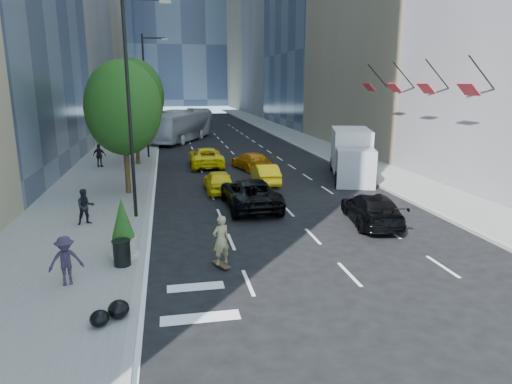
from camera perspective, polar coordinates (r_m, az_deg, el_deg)
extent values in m
plane|color=black|center=(19.27, 4.28, -5.73)|extent=(160.00, 160.00, 0.00)
cube|color=slate|center=(48.12, -15.93, 5.53)|extent=(6.00, 120.00, 0.15)
cube|color=slate|center=(50.20, 6.33, 6.28)|extent=(4.00, 120.00, 0.15)
cube|color=#83735A|center=(120.08, 2.20, 22.46)|extent=(20.00, 24.00, 50.00)
cylinder|color=black|center=(21.63, -15.56, 9.87)|extent=(0.16, 0.16, 10.00)
cube|color=#99998C|center=(21.80, -11.29, 22.27)|extent=(0.50, 0.22, 0.15)
cylinder|color=black|center=(39.58, -13.66, 11.43)|extent=(0.16, 0.16, 10.00)
cylinder|color=black|center=(39.69, -12.69, 18.28)|extent=(1.80, 0.12, 0.12)
cube|color=#99998C|center=(39.68, -11.31, 18.21)|extent=(0.50, 0.22, 0.15)
cylinder|color=#332213|center=(27.03, -15.82, 3.17)|extent=(0.30, 0.30, 3.15)
ellipsoid|color=black|center=(26.67, -16.28, 10.07)|extent=(4.20, 4.20, 5.25)
cylinder|color=#332213|center=(36.88, -14.65, 6.07)|extent=(0.30, 0.30, 3.38)
ellipsoid|color=black|center=(36.62, -14.98, 11.49)|extent=(4.50, 4.50, 5.62)
cylinder|color=#332213|center=(49.81, -13.79, 7.70)|extent=(0.30, 0.30, 2.93)
ellipsoid|color=black|center=(49.62, -13.98, 11.17)|extent=(3.90, 3.90, 4.88)
cylinder|color=black|center=(57.67, -12.71, 9.63)|extent=(0.14, 0.14, 5.20)
imported|color=black|center=(57.59, -12.80, 11.22)|extent=(2.48, 0.53, 1.00)
cylinder|color=black|center=(26.85, 26.37, 13.25)|extent=(1.75, 0.08, 1.75)
cube|color=#BC2B35|center=(26.46, 25.03, 11.55)|extent=(0.64, 1.30, 0.64)
cylinder|color=black|center=(30.15, 21.71, 13.56)|extent=(1.75, 0.08, 1.75)
cube|color=#BC2B35|center=(29.81, 20.49, 12.04)|extent=(0.64, 1.30, 0.64)
cylinder|color=black|center=(33.61, 17.98, 13.76)|extent=(1.75, 0.08, 1.75)
cube|color=#BC2B35|center=(33.30, 16.87, 12.37)|extent=(0.64, 1.30, 0.64)
cylinder|color=black|center=(37.17, 14.95, 13.87)|extent=(1.75, 0.08, 1.75)
cube|color=#BC2B35|center=(36.89, 13.94, 12.61)|extent=(0.64, 1.30, 0.64)
imported|color=#8B7F57|center=(16.03, -4.40, -6.43)|extent=(0.76, 0.66, 1.77)
imported|color=black|center=(23.57, -0.72, -0.16)|extent=(2.61, 5.56, 1.54)
imported|color=black|center=(21.61, 14.24, -2.01)|extent=(2.72, 5.15, 1.42)
imported|color=yellow|center=(27.12, -4.70, 1.39)|extent=(1.63, 3.91, 1.32)
imported|color=yellow|center=(29.28, 1.16, 2.29)|extent=(1.44, 3.92, 1.28)
imported|color=yellow|center=(35.52, -6.27, 4.37)|extent=(2.49, 5.34, 1.48)
imported|color=orange|center=(34.07, -0.61, 3.90)|extent=(2.84, 4.76, 1.29)
imported|color=silver|center=(51.61, -9.23, 8.22)|extent=(7.74, 12.45, 3.44)
cube|color=silver|center=(32.35, 11.75, 5.31)|extent=(3.71, 5.19, 2.74)
cube|color=gray|center=(29.07, 12.30, 2.96)|extent=(2.83, 2.63, 2.34)
cylinder|color=black|center=(28.70, 10.20, 1.58)|extent=(0.64, 1.08, 1.02)
cylinder|color=black|center=(28.93, 14.41, 1.46)|extent=(0.64, 1.08, 1.02)
cylinder|color=black|center=(34.08, 9.60, 3.48)|extent=(0.64, 1.08, 1.02)
cylinder|color=black|center=(34.27, 13.17, 3.37)|extent=(0.64, 1.08, 1.02)
imported|color=black|center=(21.70, -20.55, -1.73)|extent=(0.95, 0.85, 1.62)
imported|color=black|center=(36.21, -18.97, 4.34)|extent=(1.11, 0.77, 1.75)
imported|color=#2B2233|center=(15.53, -22.69, -7.93)|extent=(1.14, 0.82, 1.59)
cylinder|color=black|center=(16.59, -16.42, -7.36)|extent=(0.59, 0.59, 0.88)
cylinder|color=#B2AB93|center=(17.43, -16.16, -6.58)|extent=(0.91, 0.91, 0.73)
cone|color=black|center=(17.09, -16.39, -3.13)|extent=(0.82, 0.82, 1.46)
ellipsoid|color=black|center=(13.22, -16.81, -13.85)|extent=(0.57, 0.63, 0.49)
ellipsoid|color=black|center=(12.98, -18.98, -14.72)|extent=(0.50, 0.55, 0.43)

